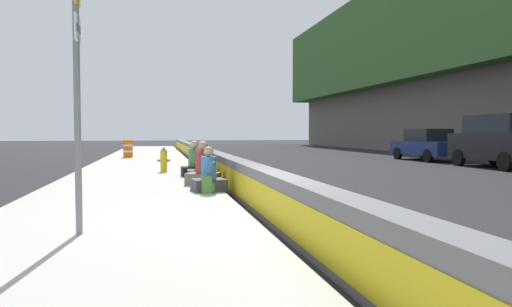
# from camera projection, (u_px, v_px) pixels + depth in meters

# --- Properties ---
(ground_plane) EXTENTS (160.00, 160.00, 0.00)m
(ground_plane) POSITION_uv_depth(u_px,v_px,m) (277.00, 223.00, 8.11)
(ground_plane) COLOR #232326
(ground_plane) RESTS_ON ground
(sidewalk_strip) EXTENTS (80.00, 4.40, 0.14)m
(sidewalk_strip) POSITION_uv_depth(u_px,v_px,m) (115.00, 225.00, 7.57)
(sidewalk_strip) COLOR #B5B2A8
(sidewalk_strip) RESTS_ON ground_plane
(jersey_barrier) EXTENTS (76.00, 0.45, 0.85)m
(jersey_barrier) POSITION_uv_depth(u_px,v_px,m) (277.00, 198.00, 8.09)
(jersey_barrier) COLOR slate
(jersey_barrier) RESTS_ON ground_plane
(route_sign_post) EXTENTS (0.44, 0.09, 3.60)m
(route_sign_post) POSITION_uv_depth(u_px,v_px,m) (77.00, 83.00, 6.46)
(route_sign_post) COLOR gray
(route_sign_post) RESTS_ON sidewalk_strip
(fire_hydrant) EXTENTS (0.26, 0.46, 0.88)m
(fire_hydrant) POSITION_uv_depth(u_px,v_px,m) (164.00, 159.00, 16.82)
(fire_hydrant) COLOR gold
(fire_hydrant) RESTS_ON sidewalk_strip
(seated_person_foreground) EXTENTS (0.76, 0.85, 1.06)m
(seated_person_foreground) POSITION_uv_depth(u_px,v_px,m) (209.00, 177.00, 11.32)
(seated_person_foreground) COLOR #424247
(seated_person_foreground) RESTS_ON sidewalk_strip
(seated_person_middle) EXTENTS (0.94, 1.02, 1.16)m
(seated_person_middle) POSITION_uv_depth(u_px,v_px,m) (203.00, 171.00, 12.72)
(seated_person_middle) COLOR #706651
(seated_person_middle) RESTS_ON sidewalk_strip
(seated_person_rear) EXTENTS (0.73, 0.85, 1.13)m
(seated_person_rear) POSITION_uv_depth(u_px,v_px,m) (202.00, 168.00, 13.86)
(seated_person_rear) COLOR #424247
(seated_person_rear) RESTS_ON sidewalk_strip
(seated_person_far) EXTENTS (0.72, 0.83, 1.12)m
(seated_person_far) POSITION_uv_depth(u_px,v_px,m) (194.00, 165.00, 15.19)
(seated_person_far) COLOR black
(seated_person_far) RESTS_ON sidewalk_strip
(backpack) EXTENTS (0.32, 0.28, 0.40)m
(backpack) POSITION_uv_depth(u_px,v_px,m) (207.00, 185.00, 10.88)
(backpack) COLOR #4C7A3D
(backpack) RESTS_ON sidewalk_strip
(construction_barrel) EXTENTS (0.54, 0.54, 0.95)m
(construction_barrel) POSITION_uv_depth(u_px,v_px,m) (128.00, 149.00, 26.27)
(construction_barrel) COLOR orange
(construction_barrel) RESTS_ON sidewalk_strip
(parked_car_third) EXTENTS (4.86, 2.19, 2.28)m
(parked_car_third) POSITION_uv_depth(u_px,v_px,m) (501.00, 140.00, 20.20)
(parked_car_third) COLOR black
(parked_car_third) RESTS_ON ground_plane
(parked_car_fourth) EXTENTS (4.57, 2.08, 1.71)m
(parked_car_fourth) POSITION_uv_depth(u_px,v_px,m) (427.00, 145.00, 25.67)
(parked_car_fourth) COLOR navy
(parked_car_fourth) RESTS_ON ground_plane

